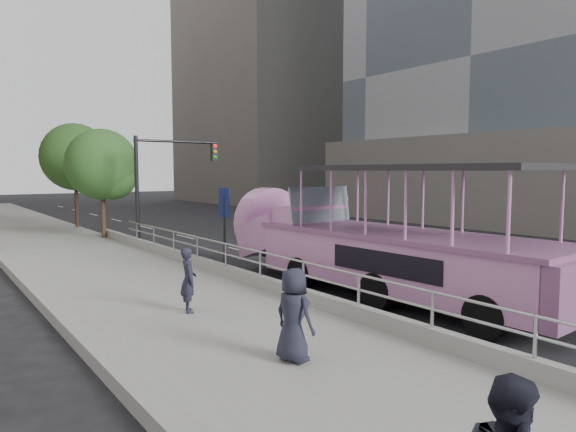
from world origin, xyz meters
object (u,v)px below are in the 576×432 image
traffic_signal (162,174)px  street_tree_far (77,160)px  car (421,253)px  parking_sign (224,222)px  pedestrian_far (294,315)px  pedestrian_near (188,280)px  duck_boat (372,246)px  street_tree_near (104,167)px

traffic_signal → street_tree_far: bearing=98.4°
car → parking_sign: bearing=175.2°
pedestrian_far → parking_sign: (3.19, 8.21, 0.76)m
pedestrian_near → street_tree_far: (2.74, 21.01, 3.24)m
pedestrian_near → parking_sign: 5.42m
car → street_tree_far: size_ratio=0.57×
duck_boat → street_tree_far: (-2.98, 21.34, 2.90)m
traffic_signal → street_tree_near: 3.80m
parking_sign → street_tree_near: 10.99m
street_tree_far → pedestrian_near: bearing=-97.4°
parking_sign → street_tree_near: size_ratio=0.53×
pedestrian_near → pedestrian_far: bearing=-161.4°
pedestrian_near → street_tree_near: bearing=7.3°
car → street_tree_near: bearing=137.6°
street_tree_near → street_tree_far: size_ratio=0.89×
car → street_tree_near: street_tree_near is taller
duck_boat → street_tree_near: bearing=101.7°
pedestrian_far → street_tree_near: bearing=-17.7°
duck_boat → street_tree_near: street_tree_near is taller
duck_boat → pedestrian_far: bearing=-146.8°
street_tree_near → traffic_signal: bearing=-65.0°
pedestrian_far → parking_sign: bearing=-31.7°
pedestrian_far → traffic_signal: 16.26m
street_tree_far → pedestrian_far: bearing=-96.0°
duck_boat → parking_sign: bearing=118.0°
pedestrian_far → street_tree_far: street_tree_far is taller
pedestrian_far → traffic_signal: traffic_signal is taller
pedestrian_near → street_tree_far: 21.44m
street_tree_near → street_tree_far: street_tree_far is taller
parking_sign → street_tree_far: 16.98m
car → duck_boat: bearing=-139.9°
pedestrian_far → street_tree_far: 25.34m
duck_boat → car: size_ratio=3.15×
car → street_tree_near: (-7.36, 13.77, 3.20)m
parking_sign → car: bearing=-24.3°
traffic_signal → street_tree_far: (-1.40, 9.43, 0.81)m
parking_sign → street_tree_near: bearing=94.1°
street_tree_near → parking_sign: bearing=-85.9°
street_tree_far → traffic_signal: bearing=-81.6°
car → pedestrian_far: pedestrian_far is taller
duck_boat → street_tree_near: 15.85m
street_tree_far → parking_sign: bearing=-88.1°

